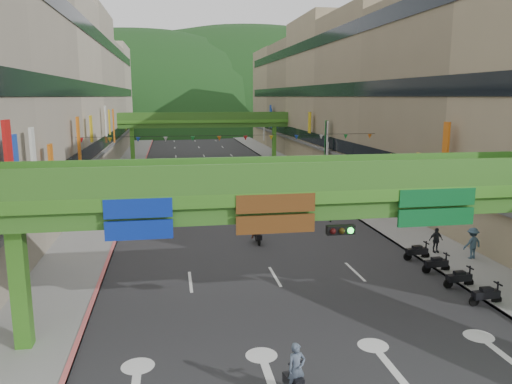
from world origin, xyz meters
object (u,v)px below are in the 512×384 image
scooter_rider_mid (258,226)px  car_yellow (224,178)px  overpass_near (334,208)px  scooter_rider_near (296,375)px  car_silver (158,164)px  pedestrian_red (370,205)px

scooter_rider_mid → car_yellow: scooter_rider_mid is taller
overpass_near → scooter_rider_mid: size_ratio=12.67×
scooter_rider_near → car_silver: bearing=95.8°
overpass_near → car_silver: bearing=99.3°
scooter_rider_near → scooter_rider_mid: bearing=84.0°
scooter_rider_near → scooter_rider_mid: 17.37m
pedestrian_red → scooter_rider_near: bearing=-151.8°
overpass_near → pedestrian_red: overpass_near is taller
car_silver → pedestrian_red: pedestrian_red is taller
scooter_rider_mid → car_silver: 36.43m
car_silver → pedestrian_red: (17.44, -29.70, 0.28)m
overpass_near → scooter_rider_mid: (-0.76, 12.90, -4.05)m
scooter_rider_near → car_yellow: bearing=87.2°
overpass_near → car_yellow: 36.01m
overpass_near → pedestrian_red: 21.59m
car_yellow → scooter_rider_near: bearing=-98.9°
scooter_rider_mid → pedestrian_red: (10.27, 6.01, -0.22)m
scooter_rider_mid → scooter_rider_near: bearing=-96.0°
overpass_near → pedestrian_red: (9.50, 18.91, -4.28)m
overpass_near → scooter_rider_near: overpass_near is taller
scooter_rider_near → scooter_rider_mid: size_ratio=0.90×
scooter_rider_mid → car_yellow: bearing=89.5°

